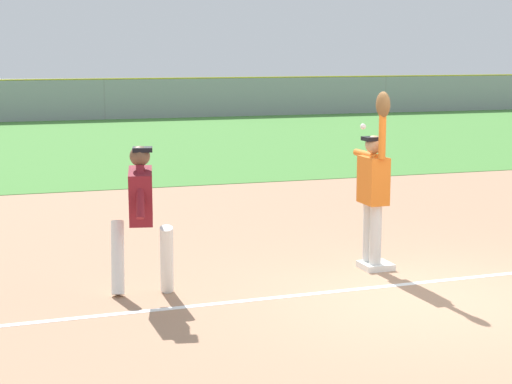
% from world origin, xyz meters
% --- Properties ---
extents(ground_plane, '(80.23, 80.23, 0.00)m').
position_xyz_m(ground_plane, '(0.00, 0.00, 0.00)').
color(ground_plane, tan).
extents(outfield_grass, '(50.28, 17.73, 0.01)m').
position_xyz_m(outfield_grass, '(0.00, 17.55, 0.01)').
color(outfield_grass, '#478438').
rests_on(outfield_grass, ground_plane).
extents(chalk_foul_line, '(12.00, 0.44, 0.01)m').
position_xyz_m(chalk_foul_line, '(-4.03, 0.49, 0.00)').
color(chalk_foul_line, white).
rests_on(chalk_foul_line, ground_plane).
extents(first_base, '(0.38, 0.38, 0.08)m').
position_xyz_m(first_base, '(-0.03, 1.39, 0.04)').
color(first_base, white).
rests_on(first_base, ground_plane).
extents(fielder, '(0.27, 0.89, 2.28)m').
position_xyz_m(fielder, '(-0.07, 1.40, 1.12)').
color(fielder, silver).
rests_on(fielder, ground_plane).
extents(runner, '(0.75, 0.84, 1.72)m').
position_xyz_m(runner, '(-3.09, 1.16, 1.00)').
color(runner, white).
rests_on(runner, ground_plane).
extents(baseball, '(0.07, 0.07, 0.07)m').
position_xyz_m(baseball, '(-0.14, 1.63, 1.82)').
color(baseball, white).
extents(outfield_fence, '(50.36, 0.08, 1.67)m').
position_xyz_m(outfield_fence, '(0.00, 26.41, 0.84)').
color(outfield_fence, '#93999E').
rests_on(outfield_fence, ground_plane).
extents(parked_car_black, '(4.53, 2.38, 1.25)m').
position_xyz_m(parked_car_black, '(1.11, 29.66, 0.67)').
color(parked_car_black, black).
rests_on(parked_car_black, ground_plane).
extents(parked_car_blue, '(4.42, 2.15, 1.25)m').
position_xyz_m(parked_car_blue, '(7.09, 29.74, 0.67)').
color(parked_car_blue, '#23389E').
rests_on(parked_car_blue, ground_plane).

